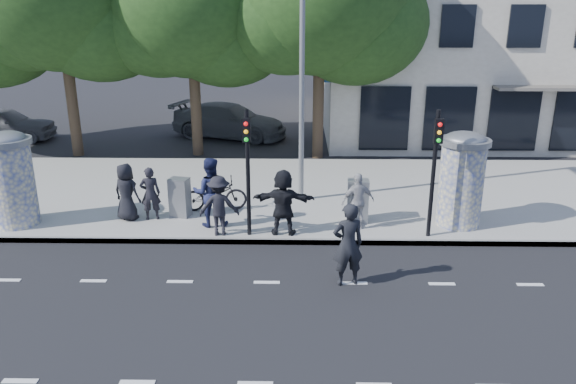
{
  "coord_description": "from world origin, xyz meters",
  "views": [
    {
      "loc": [
        0.7,
        -10.08,
        6.12
      ],
      "look_at": [
        0.45,
        3.5,
        1.48
      ],
      "focal_mm": 35.0,
      "sensor_mm": 36.0,
      "label": 1
    }
  ],
  "objects_px": {
    "traffic_pole_far": "(435,161)",
    "car_right": "(229,121)",
    "ped_b": "(150,194)",
    "bicycle": "(215,194)",
    "ad_column_left": "(11,177)",
    "ad_column_right": "(462,177)",
    "cabinet_right": "(358,201)",
    "street_lamp": "(302,49)",
    "ped_d": "(219,206)",
    "ped_c": "(210,192)",
    "car_left": "(3,124)",
    "ped_f": "(283,202)",
    "cabinet_left": "(180,197)",
    "ped_a": "(126,192)",
    "ped_e": "(358,201)",
    "man_road": "(348,244)",
    "traffic_pole_near": "(247,161)"
  },
  "relations": [
    {
      "from": "ad_column_left",
      "to": "traffic_pole_far",
      "type": "relative_size",
      "value": 0.78
    },
    {
      "from": "car_right",
      "to": "cabinet_right",
      "type": "bearing_deg",
      "value": -137.6
    },
    {
      "from": "traffic_pole_near",
      "to": "traffic_pole_far",
      "type": "relative_size",
      "value": 1.0
    },
    {
      "from": "traffic_pole_far",
      "to": "car_right",
      "type": "bearing_deg",
      "value": 119.15
    },
    {
      "from": "cabinet_left",
      "to": "ped_f",
      "type": "bearing_deg",
      "value": -7.91
    },
    {
      "from": "traffic_pole_far",
      "to": "ped_f",
      "type": "height_order",
      "value": "traffic_pole_far"
    },
    {
      "from": "street_lamp",
      "to": "car_right",
      "type": "bearing_deg",
      "value": 109.86
    },
    {
      "from": "car_right",
      "to": "cabinet_left",
      "type": "bearing_deg",
      "value": -162.72
    },
    {
      "from": "ped_c",
      "to": "bicycle",
      "type": "bearing_deg",
      "value": -93.24
    },
    {
      "from": "traffic_pole_near",
      "to": "cabinet_left",
      "type": "relative_size",
      "value": 2.97
    },
    {
      "from": "traffic_pole_far",
      "to": "bicycle",
      "type": "distance_m",
      "value": 6.47
    },
    {
      "from": "car_left",
      "to": "ad_column_left",
      "type": "bearing_deg",
      "value": -155.25
    },
    {
      "from": "ad_column_right",
      "to": "car_left",
      "type": "distance_m",
      "value": 20.77
    },
    {
      "from": "ped_b",
      "to": "car_left",
      "type": "xyz_separation_m",
      "value": [
        -9.34,
        10.05,
        -0.15
      ]
    },
    {
      "from": "ped_d",
      "to": "cabinet_right",
      "type": "distance_m",
      "value": 3.92
    },
    {
      "from": "ped_e",
      "to": "man_road",
      "type": "relative_size",
      "value": 0.82
    },
    {
      "from": "traffic_pole_far",
      "to": "man_road",
      "type": "height_order",
      "value": "traffic_pole_far"
    },
    {
      "from": "ped_c",
      "to": "traffic_pole_far",
      "type": "bearing_deg",
      "value": 167.14
    },
    {
      "from": "ped_e",
      "to": "cabinet_right",
      "type": "xyz_separation_m",
      "value": [
        0.05,
        0.54,
        -0.18
      ]
    },
    {
      "from": "traffic_pole_near",
      "to": "car_right",
      "type": "height_order",
      "value": "traffic_pole_near"
    },
    {
      "from": "man_road",
      "to": "ped_c",
      "type": "bearing_deg",
      "value": -54.52
    },
    {
      "from": "ad_column_left",
      "to": "bicycle",
      "type": "distance_m",
      "value": 5.62
    },
    {
      "from": "ad_column_left",
      "to": "car_right",
      "type": "bearing_deg",
      "value": 67.68
    },
    {
      "from": "ad_column_left",
      "to": "car_left",
      "type": "height_order",
      "value": "ad_column_left"
    },
    {
      "from": "ad_column_right",
      "to": "ped_b",
      "type": "distance_m",
      "value": 8.72
    },
    {
      "from": "traffic_pole_near",
      "to": "bicycle",
      "type": "bearing_deg",
      "value": 121.93
    },
    {
      "from": "ped_d",
      "to": "ad_column_right",
      "type": "bearing_deg",
      "value": -178.14
    },
    {
      "from": "ped_a",
      "to": "ped_e",
      "type": "relative_size",
      "value": 1.04
    },
    {
      "from": "ped_b",
      "to": "cabinet_right",
      "type": "relative_size",
      "value": 1.26
    },
    {
      "from": "bicycle",
      "to": "ped_d",
      "type": "bearing_deg",
      "value": -176.34
    },
    {
      "from": "street_lamp",
      "to": "ped_d",
      "type": "distance_m",
      "value": 5.21
    },
    {
      "from": "cabinet_right",
      "to": "car_left",
      "type": "relative_size",
      "value": 0.27
    },
    {
      "from": "ped_b",
      "to": "car_left",
      "type": "distance_m",
      "value": 13.72
    },
    {
      "from": "street_lamp",
      "to": "bicycle",
      "type": "height_order",
      "value": "street_lamp"
    },
    {
      "from": "ped_e",
      "to": "bicycle",
      "type": "relative_size",
      "value": 0.84
    },
    {
      "from": "car_left",
      "to": "car_right",
      "type": "xyz_separation_m",
      "value": [
        10.31,
        0.9,
        0.01
      ]
    },
    {
      "from": "ped_d",
      "to": "car_left",
      "type": "xyz_separation_m",
      "value": [
        -11.45,
        11.12,
        -0.19
      ]
    },
    {
      "from": "ad_column_right",
      "to": "ped_c",
      "type": "height_order",
      "value": "ad_column_right"
    },
    {
      "from": "ped_b",
      "to": "bicycle",
      "type": "bearing_deg",
      "value": -167.87
    },
    {
      "from": "man_road",
      "to": "cabinet_left",
      "type": "height_order",
      "value": "man_road"
    },
    {
      "from": "ped_b",
      "to": "car_right",
      "type": "xyz_separation_m",
      "value": [
        0.96,
        10.95,
        -0.14
      ]
    },
    {
      "from": "street_lamp",
      "to": "car_right",
      "type": "height_order",
      "value": "street_lamp"
    },
    {
      "from": "car_right",
      "to": "ad_column_left",
      "type": "bearing_deg",
      "value": 175.97
    },
    {
      "from": "ad_column_right",
      "to": "bicycle",
      "type": "distance_m",
      "value": 7.11
    },
    {
      "from": "car_right",
      "to": "bicycle",
      "type": "bearing_deg",
      "value": -157.49
    },
    {
      "from": "ad_column_right",
      "to": "cabinet_right",
      "type": "xyz_separation_m",
      "value": [
        -2.81,
        0.16,
        -0.77
      ]
    },
    {
      "from": "traffic_pole_far",
      "to": "car_right",
      "type": "relative_size",
      "value": 0.63
    },
    {
      "from": "traffic_pole_near",
      "to": "ped_a",
      "type": "relative_size",
      "value": 2.05
    },
    {
      "from": "ped_c",
      "to": "bicycle",
      "type": "xyz_separation_m",
      "value": [
        -0.06,
        1.2,
        -0.48
      ]
    },
    {
      "from": "traffic_pole_far",
      "to": "ped_c",
      "type": "relative_size",
      "value": 1.74
    }
  ]
}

